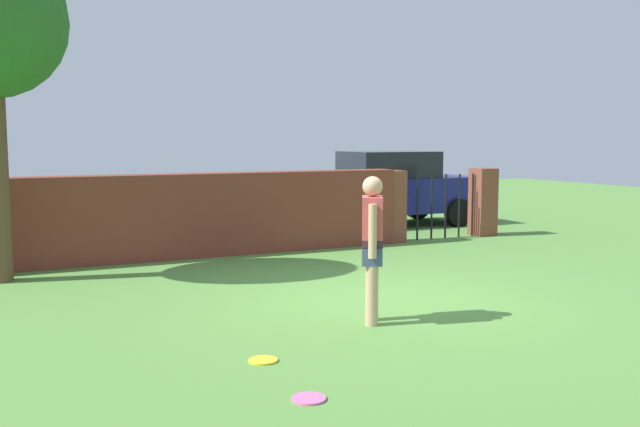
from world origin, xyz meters
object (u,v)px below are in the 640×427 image
at_px(person, 372,242).
at_px(car, 388,188).
at_px(frisbee_pink, 309,399).
at_px(frisbee_yellow, 263,360).

relative_size(person, car, 0.38).
relative_size(frisbee_pink, frisbee_yellow, 1.00).
distance_m(car, frisbee_pink, 11.17).
distance_m(frisbee_pink, frisbee_yellow, 1.05).
bearing_deg(car, frisbee_pink, 56.22).
height_order(person, frisbee_yellow, person).
distance_m(person, car, 8.76).
bearing_deg(person, frisbee_yellow, 144.48).
height_order(car, frisbee_pink, car).
bearing_deg(car, person, 58.21).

